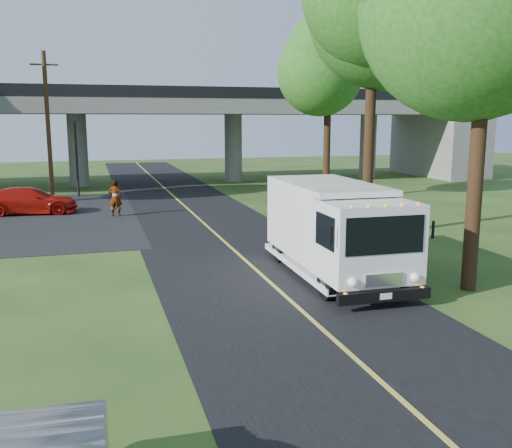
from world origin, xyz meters
name	(u,v)px	position (x,y,z in m)	size (l,w,h in m)	color
ground	(309,318)	(0.00, 0.00, 0.00)	(120.00, 120.00, 0.00)	#234217
road	(222,240)	(0.00, 10.00, 0.01)	(7.00, 90.00, 0.02)	black
lane_line	(222,239)	(0.00, 10.00, 0.03)	(0.12, 90.00, 0.01)	gold
overpass	(158,125)	(0.00, 32.00, 4.56)	(54.00, 10.00, 7.30)	slate
traffic_signal	(76,148)	(-6.00, 26.00, 3.20)	(0.18, 0.22, 5.20)	black
utility_pole	(48,126)	(-7.50, 24.00, 4.59)	(1.60, 0.26, 9.00)	#472D19
tree_right_mid	(381,4)	(6.41, 8.84, 9.61)	(6.62, 6.52, 12.74)	#382314
tree_right_far	(333,64)	(9.21, 19.84, 8.30)	(5.77, 5.67, 10.99)	#382314
step_van	(334,227)	(2.20, 3.44, 1.62)	(2.76, 7.18, 2.99)	white
red_sedan	(29,201)	(-8.40, 19.44, 0.72)	(2.02, 4.97, 1.44)	#B0120A
pedestrian	(115,198)	(-4.01, 17.32, 0.97)	(0.71, 0.47, 1.95)	gray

